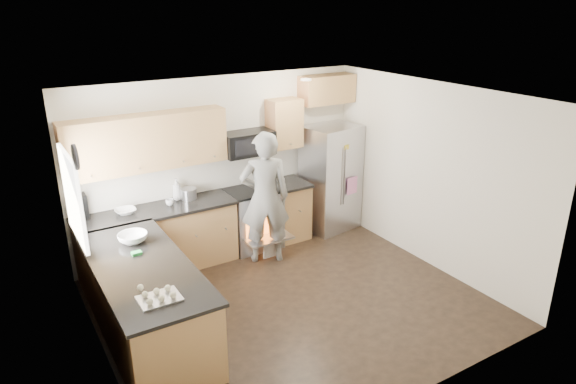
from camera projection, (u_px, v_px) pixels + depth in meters
ground at (292, 303)px, 6.49m from camera, size 4.50×4.50×0.00m
room_shell at (289, 178)px, 5.89m from camera, size 4.54×4.04×2.62m
back_cabinet_run at (192, 198)px, 7.26m from camera, size 4.45×0.64×2.50m
peninsula at (146, 301)px, 5.67m from camera, size 0.96×2.36×1.03m
stove_range at (253, 205)px, 7.77m from camera, size 0.76×0.97×1.79m
refrigerator at (331, 178)px, 8.37m from camera, size 0.94×0.78×1.73m
person at (265, 198)px, 7.25m from camera, size 0.82×0.69×1.93m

